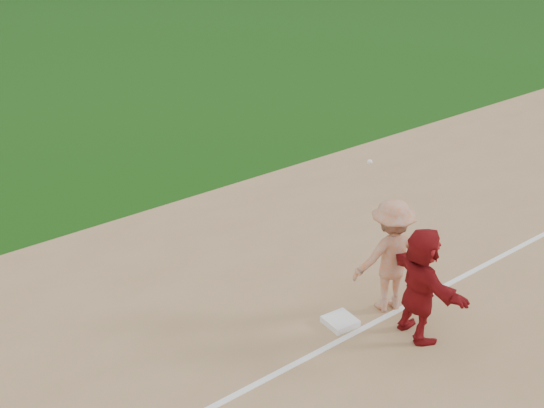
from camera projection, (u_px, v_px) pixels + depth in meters
ground at (329, 307)px, 11.14m from camera, size 160.00×160.00×0.00m
foul_line at (364, 328)px, 10.56m from camera, size 60.00×0.10×0.01m
first_base at (340, 321)px, 10.64m from camera, size 0.50×0.50×0.10m
base_runner at (421, 284)px, 10.03m from camera, size 0.92×1.76×1.81m
first_base_play at (391, 256)px, 10.70m from camera, size 1.39×1.06×2.51m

